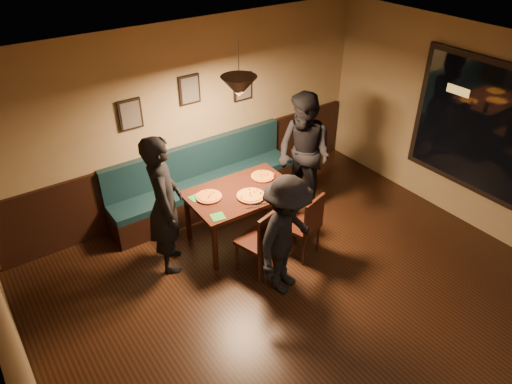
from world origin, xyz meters
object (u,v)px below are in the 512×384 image
Objects in this scene: diner_right at (304,154)px; diner_front at (286,236)px; chair_near_right at (301,224)px; chair_near_left at (257,240)px; diner_left at (165,205)px; soda_glass at (289,184)px; tabasco_bottle at (274,176)px; dining_table at (242,215)px; booth_bench at (205,180)px.

diner_right is 1.18× the size of diner_front.
chair_near_left is at bearing 158.95° from chair_near_right.
diner_left is 1.56m from diner_front.
diner_left is 1.70m from soda_glass.
chair_near_right is 7.96× the size of tabasco_bottle.
diner_front is (-0.12, -1.14, 0.40)m from dining_table.
soda_glass is (0.12, 0.43, 0.38)m from chair_near_right.
diner_right is 15.72× the size of tabasco_bottle.
soda_glass is (0.79, 0.37, 0.36)m from chair_near_left.
chair_near_left is at bearing -108.79° from diner_left.
diner_left is at bearing -140.20° from booth_bench.
diner_left is 2.26m from diner_right.
booth_bench is 20.30× the size of soda_glass.
chair_near_left is 0.56m from diner_front.
diner_front is (-0.08, -2.09, 0.29)m from booth_bench.
tabasco_bottle is (0.67, 1.13, 0.04)m from diner_front.
diner_right is at bearing 34.00° from soda_glass.
dining_table is at bearing 151.69° from soda_glass.
diner_right is (0.72, 0.83, 0.46)m from chair_near_right.
booth_bench reaches higher than chair_near_left.
diner_front is (-0.58, -0.40, 0.32)m from chair_near_right.
soda_glass is (0.70, 0.83, 0.06)m from diner_front.
dining_table is 0.71m from tabasco_bottle.
diner_right is at bearing -35.01° from booth_bench.
chair_near_left is at bearing -138.91° from tabasco_bottle.
chair_near_left reaches higher than tabasco_bottle.
booth_bench is 1.76m from chair_near_right.
diner_front reaches higher than booth_bench.
booth_bench is 1.64m from chair_near_left.
diner_right is at bearing 32.62° from chair_near_right.
diner_right reaches higher than soda_glass.
diner_right is (1.22, -0.85, 0.43)m from booth_bench.
chair_near_left is 1.04× the size of chair_near_right.
diner_left is 1.18× the size of diner_front.
diner_right reaches higher than booth_bench.
dining_table is at bearing 105.23° from chair_near_right.
dining_table is 1.53× the size of chair_near_right.
diner_right reaches higher than dining_table.
diner_right reaches higher than chair_near_left.
tabasco_bottle is at bearing -58.09° from booth_bench.
booth_bench is at bearing -133.39° from diner_right.
tabasco_bottle is at bearing -88.83° from diner_right.
soda_glass is at bearing -64.39° from diner_right.
booth_bench is at bearing 93.98° from dining_table.
diner_left reaches higher than diner_front.
diner_left is (-1.04, -0.87, 0.44)m from booth_bench.
chair_near_right is 0.60× the size of diner_front.
diner_left reaches higher than chair_near_right.
diner_right is (1.18, 0.09, 0.55)m from dining_table.
soda_glass reaches higher than tabasco_bottle.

